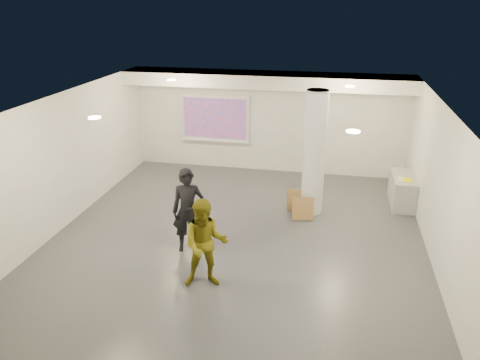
% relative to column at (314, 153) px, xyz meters
% --- Properties ---
extents(floor, '(8.00, 9.00, 0.01)m').
position_rel_column_xyz_m(floor, '(-1.50, -1.80, -1.50)').
color(floor, '#37393E').
rests_on(floor, ground).
extents(ceiling, '(8.00, 9.00, 0.01)m').
position_rel_column_xyz_m(ceiling, '(-1.50, -1.80, 1.50)').
color(ceiling, white).
rests_on(ceiling, floor).
extents(wall_back, '(8.00, 0.01, 3.00)m').
position_rel_column_xyz_m(wall_back, '(-1.50, 2.70, 0.00)').
color(wall_back, silver).
rests_on(wall_back, floor).
extents(wall_front, '(8.00, 0.01, 3.00)m').
position_rel_column_xyz_m(wall_front, '(-1.50, -6.30, 0.00)').
color(wall_front, silver).
rests_on(wall_front, floor).
extents(wall_left, '(0.01, 9.00, 3.00)m').
position_rel_column_xyz_m(wall_left, '(-5.50, -1.80, 0.00)').
color(wall_left, silver).
rests_on(wall_left, floor).
extents(wall_right, '(0.01, 9.00, 3.00)m').
position_rel_column_xyz_m(wall_right, '(2.50, -1.80, 0.00)').
color(wall_right, silver).
rests_on(wall_right, floor).
extents(soffit_band, '(8.00, 1.10, 0.36)m').
position_rel_column_xyz_m(soffit_band, '(-1.50, 2.15, 1.32)').
color(soffit_band, silver).
rests_on(soffit_band, ceiling).
extents(downlight_nw, '(0.22, 0.22, 0.02)m').
position_rel_column_xyz_m(downlight_nw, '(-3.70, 0.70, 1.48)').
color(downlight_nw, '#FFDC99').
rests_on(downlight_nw, ceiling).
extents(downlight_ne, '(0.22, 0.22, 0.02)m').
position_rel_column_xyz_m(downlight_ne, '(0.70, 0.70, 1.48)').
color(downlight_ne, '#FFDC99').
rests_on(downlight_ne, ceiling).
extents(downlight_sw, '(0.22, 0.22, 0.02)m').
position_rel_column_xyz_m(downlight_sw, '(-3.70, -3.30, 1.48)').
color(downlight_sw, '#FFDC99').
rests_on(downlight_sw, ceiling).
extents(downlight_se, '(0.22, 0.22, 0.02)m').
position_rel_column_xyz_m(downlight_se, '(0.70, -3.30, 1.48)').
color(downlight_se, '#FFDC99').
rests_on(downlight_se, ceiling).
extents(column, '(0.52, 0.52, 3.00)m').
position_rel_column_xyz_m(column, '(0.00, 0.00, 0.00)').
color(column, silver).
rests_on(column, floor).
extents(projection_screen, '(2.10, 0.13, 1.42)m').
position_rel_column_xyz_m(projection_screen, '(-3.10, 2.65, 0.03)').
color(projection_screen, white).
rests_on(projection_screen, wall_back).
extents(credenza, '(0.55, 1.31, 0.76)m').
position_rel_column_xyz_m(credenza, '(2.22, 0.89, -1.12)').
color(credenza, '#9A9DA0').
rests_on(credenza, floor).
extents(papers_stack, '(0.32, 0.39, 0.02)m').
position_rel_column_xyz_m(papers_stack, '(2.18, 0.60, -0.73)').
color(papers_stack, silver).
rests_on(papers_stack, credenza).
extents(postit_pad, '(0.23, 0.30, 0.03)m').
position_rel_column_xyz_m(postit_pad, '(2.25, 0.58, -0.73)').
color(postit_pad, '#FFE800').
rests_on(postit_pad, credenza).
extents(cardboard_back, '(0.52, 0.25, 0.53)m').
position_rel_column_xyz_m(cardboard_back, '(-0.36, 0.02, -1.23)').
color(cardboard_back, olive).
rests_on(cardboard_back, floor).
extents(cardboard_front, '(0.52, 0.26, 0.55)m').
position_rel_column_xyz_m(cardboard_front, '(-0.17, -0.49, -1.23)').
color(cardboard_front, olive).
rests_on(cardboard_front, floor).
extents(woman, '(0.73, 0.57, 1.78)m').
position_rel_column_xyz_m(woman, '(-2.37, -2.39, -0.61)').
color(woman, black).
rests_on(woman, floor).
extents(man, '(0.95, 0.83, 1.69)m').
position_rel_column_xyz_m(man, '(-1.69, -3.55, -0.66)').
color(man, olive).
rests_on(man, floor).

